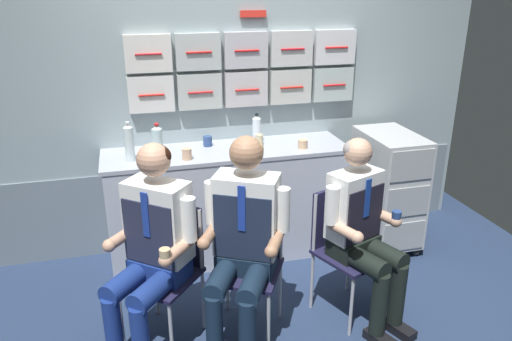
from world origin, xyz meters
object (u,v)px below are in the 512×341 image
(folding_chair_center, at_px, (250,251))
(crew_member_center, at_px, (243,235))
(service_trolley, at_px, (387,187))
(folding_chair_near_trolley, at_px, (343,237))
(folding_chair_left, at_px, (169,257))
(crew_member_near_trolley, at_px, (363,226))
(paper_cup_blue, at_px, (208,141))
(water_bottle_short, at_px, (257,129))
(crew_member_left, at_px, (151,243))

(folding_chair_center, bearing_deg, crew_member_center, -118.56)
(service_trolley, height_order, folding_chair_near_trolley, service_trolley)
(folding_chair_left, distance_m, crew_member_near_trolley, 1.22)
(service_trolley, relative_size, paper_cup_blue, 12.22)
(crew_member_near_trolley, bearing_deg, paper_cup_blue, 123.86)
(crew_member_center, distance_m, paper_cup_blue, 1.18)
(folding_chair_near_trolley, distance_m, water_bottle_short, 1.16)
(folding_chair_left, xyz_separation_m, folding_chair_center, (0.50, -0.06, 0.00))
(folding_chair_center, xyz_separation_m, crew_member_center, (-0.08, -0.14, 0.20))
(crew_member_near_trolley, xyz_separation_m, paper_cup_blue, (-0.78, 1.16, 0.27))
(folding_chair_center, relative_size, folding_chair_near_trolley, 1.00)
(crew_member_left, distance_m, crew_member_near_trolley, 1.30)
(crew_member_left, relative_size, paper_cup_blue, 16.15)
(crew_member_center, relative_size, crew_member_near_trolley, 1.06)
(crew_member_center, height_order, folding_chair_near_trolley, crew_member_center)
(service_trolley, xyz_separation_m, folding_chair_near_trolley, (-0.72, -0.71, 0.01))
(crew_member_near_trolley, distance_m, water_bottle_short, 1.27)
(folding_chair_left, bearing_deg, folding_chair_near_trolley, -1.84)
(folding_chair_near_trolley, bearing_deg, service_trolley, 44.54)
(crew_member_center, bearing_deg, folding_chair_center, 61.44)
(folding_chair_center, height_order, water_bottle_short, water_bottle_short)
(folding_chair_center, relative_size, water_bottle_short, 3.61)
(crew_member_left, distance_m, folding_chair_center, 0.63)
(folding_chair_center, bearing_deg, crew_member_near_trolley, -10.66)
(crew_member_center, xyz_separation_m, folding_chair_near_trolley, (0.71, 0.16, -0.20))
(crew_member_left, relative_size, water_bottle_short, 5.44)
(folding_chair_near_trolley, relative_size, paper_cup_blue, 10.70)
(folding_chair_left, xyz_separation_m, crew_member_center, (0.42, -0.20, 0.20))
(service_trolley, height_order, folding_chair_left, service_trolley)
(crew_member_near_trolley, xyz_separation_m, water_bottle_short, (-0.38, 1.16, 0.34))
(service_trolley, bearing_deg, crew_member_near_trolley, -127.48)
(service_trolley, distance_m, folding_chair_center, 1.55)
(folding_chair_left, xyz_separation_m, crew_member_left, (-0.10, -0.12, 0.18))
(crew_member_center, relative_size, paper_cup_blue, 16.40)
(service_trolley, xyz_separation_m, folding_chair_center, (-1.36, -0.73, 0.01))
(crew_member_left, xyz_separation_m, paper_cup_blue, (0.52, 1.09, 0.24))
(service_trolley, distance_m, crew_member_left, 2.13)
(crew_member_left, xyz_separation_m, crew_member_center, (0.53, -0.07, 0.01))
(crew_member_left, xyz_separation_m, crew_member_near_trolley, (1.30, -0.07, -0.04))
(folding_chair_near_trolley, height_order, water_bottle_short, water_bottle_short)
(folding_chair_center, distance_m, water_bottle_short, 1.18)
(service_trolley, xyz_separation_m, folding_chair_left, (-1.86, -0.68, 0.01))
(crew_member_left, bearing_deg, water_bottle_short, 49.88)
(folding_chair_left, distance_m, folding_chair_center, 0.50)
(service_trolley, distance_m, crew_member_center, 1.69)
(crew_member_center, bearing_deg, folding_chair_left, 155.20)
(folding_chair_left, xyz_separation_m, water_bottle_short, (0.82, 0.97, 0.49))
(folding_chair_left, height_order, folding_chair_near_trolley, same)
(service_trolley, xyz_separation_m, water_bottle_short, (-1.04, 0.29, 0.49))
(crew_member_near_trolley, bearing_deg, crew_member_left, 177.10)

